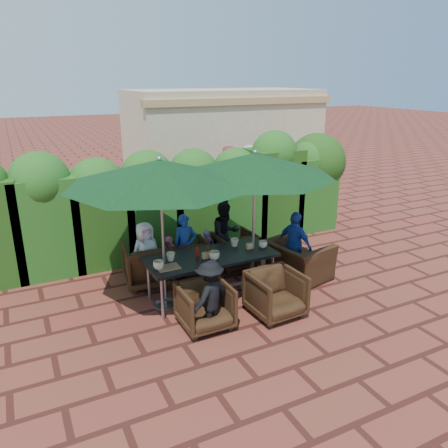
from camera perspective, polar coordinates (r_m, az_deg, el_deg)
name	(u,v)px	position (r m, az deg, el deg)	size (l,w,h in m)	color
ground	(220,294)	(7.64, -0.53, -9.18)	(80.00, 80.00, 0.00)	maroon
dining_table	(211,260)	(7.32, -1.68, -4.66)	(2.18, 0.90, 0.75)	black
umbrella_left	(160,172)	(6.63, -8.37, 6.68)	(2.90, 2.90, 2.46)	gray
umbrella_right	(255,165)	(7.18, 4.07, 7.73)	(2.66, 2.66, 2.46)	gray
chair_far_left	(148,262)	(7.97, -9.90, -4.91)	(0.82, 0.77, 0.85)	black
chair_far_mid	(188,255)	(8.33, -4.74, -4.05)	(0.71, 0.66, 0.73)	black
chair_far_right	(235,248)	(8.59, 1.44, -3.14)	(0.75, 0.70, 0.77)	black
chair_near_left	(205,304)	(6.58, -2.49, -10.39)	(0.73, 0.69, 0.75)	black
chair_near_right	(276,292)	(6.92, 6.80, -8.79)	(0.77, 0.72, 0.79)	black
chair_end_right	(298,254)	(8.18, 9.69, -3.89)	(1.08, 0.70, 0.94)	black
adult_far_left	(146,254)	(7.89, -10.18, -3.87)	(0.58, 0.34, 1.17)	silver
adult_far_mid	(185,245)	(8.17, -5.08, -2.81)	(0.43, 0.35, 1.18)	#1E43A4
adult_far_right	(225,235)	(8.50, 0.18, -1.41)	(0.63, 0.38, 1.31)	black
adult_near_left	(210,297)	(6.38, -1.90, -9.45)	(0.72, 0.33, 1.13)	black
adult_end_right	(295,245)	(8.17, 9.23, -2.70)	(0.74, 0.37, 1.26)	#1E43A4
child_left	(170,258)	(8.11, -7.03, -4.40)	(0.30, 0.24, 0.82)	#BF436A
child_right	(208,249)	(8.52, -2.14, -3.32)	(0.27, 0.22, 0.76)	purple
pedestrian_a	(199,185)	(11.53, -3.26, 5.15)	(1.65, 0.59, 1.77)	green
pedestrian_b	(227,179)	(12.03, 0.37, 5.88)	(0.88, 0.53, 1.82)	#BF436A
pedestrian_c	(250,177)	(12.41, 3.36, 6.15)	(1.14, 0.52, 1.78)	#9C9DA5
cup_a	(159,265)	(6.83, -8.54, -5.33)	(0.17, 0.17, 0.14)	beige
cup_b	(171,257)	(7.11, -6.97, -4.26)	(0.15, 0.15, 0.14)	beige
cup_c	(214,255)	(7.10, -1.28, -4.12)	(0.18, 0.18, 0.14)	beige
cup_d	(234,242)	(7.65, 1.38, -2.42)	(0.15, 0.15, 0.14)	beige
cup_e	(263,244)	(7.62, 5.11, -2.65)	(0.15, 0.15, 0.12)	beige
ketchup_bottle	(197,252)	(7.21, -3.52, -3.67)	(0.04, 0.04, 0.17)	#B20C0A
sauce_bottle	(208,251)	(7.25, -2.13, -3.50)	(0.04, 0.04, 0.17)	#4C230C
serving_tray	(168,267)	(6.87, -7.29, -5.65)	(0.35, 0.25, 0.02)	#9C6F4B
number_block_left	(206,255)	(7.16, -2.40, -4.11)	(0.12, 0.06, 0.10)	#DAB270
number_block_right	(250,246)	(7.56, 3.38, -2.87)	(0.12, 0.06, 0.10)	#DAB270
hedge_wall	(161,193)	(9.13, -8.18, 3.99)	(9.10, 1.60, 2.44)	#18360E
building	(223,140)	(14.71, -0.16, 10.97)	(6.20, 3.08, 3.20)	beige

